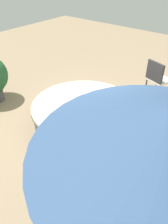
{
  "coord_description": "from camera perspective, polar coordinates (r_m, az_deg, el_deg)",
  "views": [
    {
      "loc": [
        -2.61,
        3.23,
        3.19
      ],
      "look_at": [
        0.0,
        0.0,
        0.31
      ],
      "focal_mm": 36.42,
      "sensor_mm": 36.0,
      "label": 1
    }
  ],
  "objects": [
    {
      "name": "ground_plane",
      "position": [
        5.23,
        -0.0,
        -2.76
      ],
      "size": [
        16.0,
        16.0,
        0.0
      ],
      "primitive_type": "plane",
      "color": "#9E8466"
    },
    {
      "name": "round_bed",
      "position": [
        5.08,
        -0.0,
        -0.41
      ],
      "size": [
        2.29,
        2.29,
        0.51
      ],
      "color": "#595966",
      "rests_on": "ground_plane"
    },
    {
      "name": "throw_pillow_0",
      "position": [
        4.31,
        2.37,
        -2.08
      ],
      "size": [
        0.44,
        0.39,
        0.18
      ],
      "primitive_type": "ellipsoid",
      "color": "beige",
      "rests_on": "round_bed"
    },
    {
      "name": "throw_pillow_1",
      "position": [
        4.66,
        7.57,
        0.89
      ],
      "size": [
        0.46,
        0.36,
        0.21
      ],
      "primitive_type": "ellipsoid",
      "color": "white",
      "rests_on": "round_bed"
    },
    {
      "name": "throw_pillow_2",
      "position": [
        5.16,
        7.54,
        4.3
      ],
      "size": [
        0.48,
        0.29,
        0.17
      ],
      "primitive_type": "ellipsoid",
      "color": "white",
      "rests_on": "round_bed"
    },
    {
      "name": "patio_chair",
      "position": [
        6.31,
        17.86,
        8.46
      ],
      "size": [
        0.66,
        0.64,
        0.98
      ],
      "rotation": [
        0.0,
        0.0,
        2.8
      ],
      "color": "#333338",
      "rests_on": "ground_plane"
    }
  ]
}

